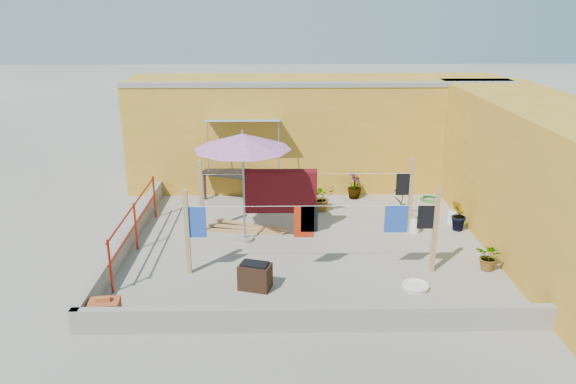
% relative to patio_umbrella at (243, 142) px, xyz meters
% --- Properties ---
extents(ground, '(80.00, 80.00, 0.00)m').
position_rel_patio_umbrella_xyz_m(ground, '(1.45, -0.26, -2.36)').
color(ground, '#9E998E').
rests_on(ground, ground).
extents(wall_back, '(11.00, 3.27, 3.21)m').
position_rel_patio_umbrella_xyz_m(wall_back, '(1.95, 4.43, -0.75)').
color(wall_back, gold).
rests_on(wall_back, ground).
extents(wall_right, '(2.40, 9.00, 3.20)m').
position_rel_patio_umbrella_xyz_m(wall_right, '(6.65, -0.26, -0.76)').
color(wall_right, gold).
rests_on(wall_right, ground).
extents(parapet_front, '(8.30, 0.16, 0.44)m').
position_rel_patio_umbrella_xyz_m(parapet_front, '(1.45, -3.84, -2.14)').
color(parapet_front, gray).
rests_on(parapet_front, ground).
extents(parapet_left, '(0.16, 7.30, 0.44)m').
position_rel_patio_umbrella_xyz_m(parapet_left, '(-2.63, -0.26, -2.14)').
color(parapet_left, gray).
rests_on(parapet_left, ground).
extents(red_railing, '(0.05, 4.20, 1.10)m').
position_rel_patio_umbrella_xyz_m(red_railing, '(-2.40, -0.46, -1.64)').
color(red_railing, '#9C1F0F').
rests_on(red_railing, ground).
extents(clothesline_rig, '(5.09, 2.35, 1.80)m').
position_rel_patio_umbrella_xyz_m(clothesline_rig, '(0.97, 0.29, -1.36)').
color(clothesline_rig, tan).
rests_on(clothesline_rig, ground).
extents(patio_umbrella, '(2.83, 2.83, 2.63)m').
position_rel_patio_umbrella_xyz_m(patio_umbrella, '(0.00, 0.00, 0.00)').
color(patio_umbrella, gray).
rests_on(patio_umbrella, ground).
extents(outdoor_table, '(1.92, 1.46, 0.81)m').
position_rel_patio_umbrella_xyz_m(outdoor_table, '(-0.45, 2.94, -1.63)').
color(outdoor_table, black).
rests_on(outdoor_table, ground).
extents(brick_stack, '(0.56, 0.44, 0.46)m').
position_rel_patio_umbrella_xyz_m(brick_stack, '(-2.25, -3.46, -2.16)').
color(brick_stack, '#A85226').
rests_on(brick_stack, ground).
extents(lumber_pile, '(2.06, 0.88, 0.13)m').
position_rel_patio_umbrella_xyz_m(lumber_pile, '(0.01, 0.59, -2.29)').
color(lumber_pile, tan).
rests_on(lumber_pile, ground).
extents(brazier, '(0.69, 0.55, 0.54)m').
position_rel_patio_umbrella_xyz_m(brazier, '(0.33, -2.34, -2.09)').
color(brazier, black).
rests_on(brazier, ground).
extents(white_basin, '(0.54, 0.54, 0.09)m').
position_rel_patio_umbrella_xyz_m(white_basin, '(3.45, -2.39, -2.31)').
color(white_basin, silver).
rests_on(white_basin, ground).
extents(water_jug_a, '(0.24, 0.24, 0.37)m').
position_rel_patio_umbrella_xyz_m(water_jug_a, '(4.07, 0.38, -2.19)').
color(water_jug_a, silver).
rests_on(water_jug_a, ground).
extents(water_jug_b, '(0.22, 0.22, 0.35)m').
position_rel_patio_umbrella_xyz_m(water_jug_b, '(5.15, 0.97, -2.20)').
color(water_jug_b, silver).
rests_on(water_jug_b, ground).
extents(green_hose, '(0.54, 0.54, 0.08)m').
position_rel_patio_umbrella_xyz_m(green_hose, '(5.05, 2.72, -2.32)').
color(green_hose, '#1B7D28').
rests_on(green_hose, ground).
extents(plant_back_a, '(0.72, 0.64, 0.73)m').
position_rel_patio_umbrella_xyz_m(plant_back_a, '(1.94, 1.97, -1.99)').
color(plant_back_a, '#1A5418').
rests_on(plant_back_a, ground).
extents(plant_back_b, '(0.53, 0.53, 0.72)m').
position_rel_patio_umbrella_xyz_m(plant_back_b, '(2.94, 2.94, -2.00)').
color(plant_back_b, '#1A5418').
rests_on(plant_back_b, ground).
extents(plant_right_a, '(0.53, 0.44, 0.88)m').
position_rel_patio_umbrella_xyz_m(plant_right_a, '(3.97, 1.46, -1.92)').
color(plant_right_a, '#1A5418').
rests_on(plant_right_a, ground).
extents(plant_right_b, '(0.45, 0.51, 0.80)m').
position_rel_patio_umbrella_xyz_m(plant_right_b, '(5.15, 0.48, -1.96)').
color(plant_right_b, '#1A5418').
rests_on(plant_right_b, ground).
extents(plant_right_c, '(0.70, 0.70, 0.59)m').
position_rel_patio_umbrella_xyz_m(plant_right_c, '(5.15, -1.63, -2.06)').
color(plant_right_c, '#1A5418').
rests_on(plant_right_c, ground).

